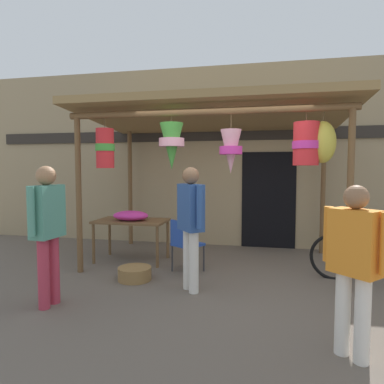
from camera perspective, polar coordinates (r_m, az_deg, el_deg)
The scene contains 11 objects.
ground_plane at distance 5.35m, azimuth 4.89°, elevation -14.06°, with size 30.00×30.00×0.00m, color #60564C.
shop_facade at distance 7.38m, azimuth 7.22°, elevation 5.89°, with size 12.29×0.29×3.82m.
market_stall_canopy at distance 5.81m, azimuth 3.94°, elevation 11.45°, with size 4.49×2.61×2.74m.
display_table at distance 6.18m, azimuth -10.13°, elevation -5.36°, with size 1.26×0.73×0.74m.
flower_heap_on_table at distance 6.08m, azimuth -10.18°, elevation -3.93°, with size 0.63×0.44×0.17m.
folding_chair at distance 5.44m, azimuth -1.26°, elevation -8.27°, with size 0.55×0.55×0.84m.
wicker_basket_spare at distance 5.25m, azimuth -9.61°, elevation -13.37°, with size 0.50×0.50×0.19m, color olive.
parked_bicycle at distance 5.58m, azimuth 28.20°, elevation -10.05°, with size 1.72×0.54×0.92m.
vendor_in_orange at distance 4.55m, azimuth -0.22°, elevation -4.44°, with size 0.42×0.48×1.67m.
customer_foreground at distance 3.26m, azimuth 25.62°, elevation -10.04°, with size 0.45×0.44×1.51m.
passerby_at_right at distance 4.39m, azimuth -23.14°, elevation -4.94°, with size 0.25×0.59×1.69m.
Camera 1 is at (0.62, -5.05, 1.65)m, focal length 31.71 mm.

